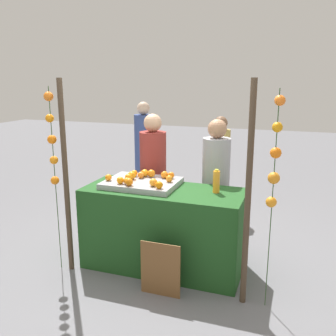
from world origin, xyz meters
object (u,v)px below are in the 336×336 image
juice_bottle (216,182)px  chalkboard_sign (161,270)px  orange_0 (159,185)px  orange_1 (134,173)px  vendor_left (153,183)px  vendor_right (215,192)px  stall_counter (163,228)px

juice_bottle → chalkboard_sign: size_ratio=0.44×
orange_0 → juice_bottle: juice_bottle is taller
juice_bottle → chalkboard_sign: juice_bottle is taller
juice_bottle → chalkboard_sign: 1.05m
orange_1 → juice_bottle: (0.98, -0.10, 0.02)m
orange_0 → chalkboard_sign: (0.15, -0.37, -0.73)m
orange_1 → vendor_left: vendor_left is taller
juice_bottle → vendor_left: size_ratio=0.15×
juice_bottle → chalkboard_sign: (-0.38, -0.62, -0.75)m
orange_1 → vendor_right: vendor_right is taller
chalkboard_sign → vendor_left: 1.37m
chalkboard_sign → orange_1: bearing=129.1°
stall_counter → chalkboard_sign: (0.17, -0.55, -0.18)m
vendor_left → vendor_right: vendor_left is taller
chalkboard_sign → juice_bottle: bearing=58.3°
stall_counter → vendor_right: vendor_right is taller
vendor_left → vendor_right: (0.81, -0.05, -0.01)m
orange_0 → juice_bottle: bearing=25.6°
vendor_left → vendor_right: size_ratio=1.02×
stall_counter → vendor_left: vendor_left is taller
orange_0 → vendor_left: (-0.38, 0.80, -0.24)m
orange_0 → juice_bottle: size_ratio=0.31×
orange_1 → vendor_right: (0.86, 0.39, -0.25)m
stall_counter → chalkboard_sign: stall_counter is taller
orange_1 → juice_bottle: 0.98m
chalkboard_sign → vendor_left: size_ratio=0.34×
orange_1 → vendor_left: size_ratio=0.05×
orange_1 → juice_bottle: bearing=-6.1°
orange_0 → stall_counter: bearing=96.5°
orange_0 → vendor_left: vendor_left is taller
juice_bottle → vendor_right: (-0.11, 0.49, -0.27)m
stall_counter → orange_1: bearing=156.9°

